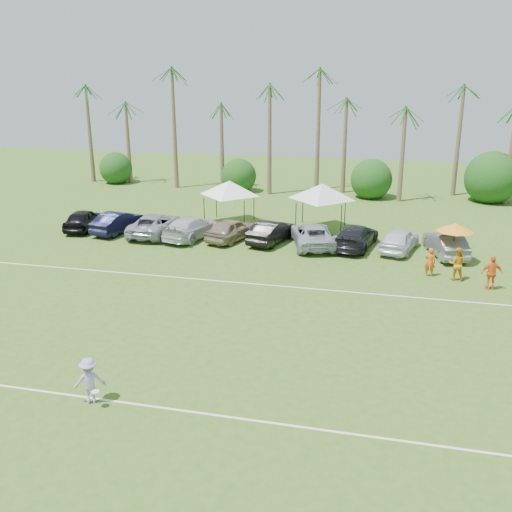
# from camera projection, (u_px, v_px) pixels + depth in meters

# --- Properties ---
(ground) EXTENTS (120.00, 120.00, 0.00)m
(ground) POSITION_uv_depth(u_px,v_px,m) (117.00, 441.00, 17.37)
(ground) COLOR #3B5E1C
(ground) RESTS_ON ground
(field_lines) EXTENTS (80.00, 12.10, 0.01)m
(field_lines) POSITION_uv_depth(u_px,v_px,m) (200.00, 330.00, 24.76)
(field_lines) COLOR white
(field_lines) RESTS_ON ground
(palm_tree_0) EXTENTS (2.40, 2.40, 8.90)m
(palm_tree_0) POSITION_uv_depth(u_px,v_px,m) (81.00, 106.00, 54.99)
(palm_tree_0) COLOR brown
(palm_tree_0) RESTS_ON ground
(palm_tree_1) EXTENTS (2.40, 2.40, 9.90)m
(palm_tree_1) POSITION_uv_depth(u_px,v_px,m) (128.00, 97.00, 53.63)
(palm_tree_1) COLOR brown
(palm_tree_1) RESTS_ON ground
(palm_tree_2) EXTENTS (2.40, 2.40, 10.90)m
(palm_tree_2) POSITION_uv_depth(u_px,v_px,m) (178.00, 88.00, 52.27)
(palm_tree_2) COLOR brown
(palm_tree_2) RESTS_ON ground
(palm_tree_3) EXTENTS (2.40, 2.40, 11.90)m
(palm_tree_3) POSITION_uv_depth(u_px,v_px,m) (219.00, 78.00, 51.13)
(palm_tree_3) COLOR brown
(palm_tree_3) RESTS_ON ground
(palm_tree_4) EXTENTS (2.40, 2.40, 8.90)m
(palm_tree_4) POSITION_uv_depth(u_px,v_px,m) (262.00, 108.00, 51.06)
(palm_tree_4) COLOR brown
(palm_tree_4) RESTS_ON ground
(palm_tree_5) EXTENTS (2.40, 2.40, 9.90)m
(palm_tree_5) POSITION_uv_depth(u_px,v_px,m) (307.00, 99.00, 49.92)
(palm_tree_5) COLOR brown
(palm_tree_5) RESTS_ON ground
(palm_tree_6) EXTENTS (2.40, 2.40, 10.90)m
(palm_tree_6) POSITION_uv_depth(u_px,v_px,m) (354.00, 89.00, 48.77)
(palm_tree_6) COLOR brown
(palm_tree_6) RESTS_ON ground
(palm_tree_7) EXTENTS (2.40, 2.40, 11.90)m
(palm_tree_7) POSITION_uv_depth(u_px,v_px,m) (402.00, 79.00, 47.64)
(palm_tree_7) COLOR brown
(palm_tree_7) RESTS_ON ground
(palm_tree_8) EXTENTS (2.40, 2.40, 8.90)m
(palm_tree_8) POSITION_uv_depth(u_px,v_px,m) (462.00, 111.00, 47.35)
(palm_tree_8) COLOR brown
(palm_tree_8) RESTS_ON ground
(bush_tree_0) EXTENTS (4.00, 4.00, 4.00)m
(bush_tree_0) POSITION_uv_depth(u_px,v_px,m) (118.00, 164.00, 57.03)
(bush_tree_0) COLOR brown
(bush_tree_0) RESTS_ON ground
(bush_tree_1) EXTENTS (4.00, 4.00, 4.00)m
(bush_tree_1) POSITION_uv_depth(u_px,v_px,m) (244.00, 169.00, 54.19)
(bush_tree_1) COLOR brown
(bush_tree_1) RESTS_ON ground
(bush_tree_2) EXTENTS (4.00, 4.00, 4.00)m
(bush_tree_2) POSITION_uv_depth(u_px,v_px,m) (372.00, 174.00, 51.57)
(bush_tree_2) COLOR brown
(bush_tree_2) RESTS_ON ground
(bush_tree_3) EXTENTS (4.00, 4.00, 4.00)m
(bush_tree_3) POSITION_uv_depth(u_px,v_px,m) (490.00, 179.00, 49.39)
(bush_tree_3) COLOR brown
(bush_tree_3) RESTS_ON ground
(sideline_player_a) EXTENTS (0.63, 0.46, 1.60)m
(sideline_player_a) POSITION_uv_depth(u_px,v_px,m) (430.00, 262.00, 31.04)
(sideline_player_a) COLOR #DB5718
(sideline_player_a) RESTS_ON ground
(sideline_player_b) EXTENTS (0.94, 0.77, 1.81)m
(sideline_player_b) POSITION_uv_depth(u_px,v_px,m) (457.00, 264.00, 30.44)
(sideline_player_b) COLOR orange
(sideline_player_b) RESTS_ON ground
(sideline_player_c) EXTENTS (1.10, 0.56, 1.80)m
(sideline_player_c) POSITION_uv_depth(u_px,v_px,m) (492.00, 273.00, 29.09)
(sideline_player_c) COLOR orange
(sideline_player_c) RESTS_ON ground
(canopy_tent_left) EXTENTS (4.54, 4.54, 3.68)m
(canopy_tent_left) POSITION_uv_depth(u_px,v_px,m) (229.00, 181.00, 41.10)
(canopy_tent_left) COLOR black
(canopy_tent_left) RESTS_ON ground
(canopy_tent_right) EXTENTS (4.73, 4.73, 3.83)m
(canopy_tent_right) POSITION_uv_depth(u_px,v_px,m) (322.00, 184.00, 39.35)
(canopy_tent_right) COLOR black
(canopy_tent_right) RESTS_ON ground
(market_umbrella) EXTENTS (2.14, 2.14, 2.38)m
(market_umbrella) POSITION_uv_depth(u_px,v_px,m) (455.00, 227.00, 32.82)
(market_umbrella) COLOR black
(market_umbrella) RESTS_ON ground
(frisbee_player) EXTENTS (1.22, 1.02, 1.65)m
(frisbee_player) POSITION_uv_depth(u_px,v_px,m) (90.00, 381.00, 19.16)
(frisbee_player) COLOR #A799D9
(frisbee_player) RESTS_ON ground
(parked_car_0) EXTENTS (2.34, 4.51, 1.47)m
(parked_car_0) POSITION_uv_depth(u_px,v_px,m) (84.00, 219.00, 40.15)
(parked_car_0) COLOR black
(parked_car_0) RESTS_ON ground
(parked_car_1) EXTENTS (2.44, 4.68, 1.47)m
(parked_car_1) POSITION_uv_depth(u_px,v_px,m) (118.00, 222.00, 39.47)
(parked_car_1) COLOR black
(parked_car_1) RESTS_ON ground
(parked_car_2) EXTENTS (2.53, 5.32, 1.47)m
(parked_car_2) POSITION_uv_depth(u_px,v_px,m) (155.00, 224.00, 38.89)
(parked_car_2) COLOR #999CA8
(parked_car_2) RESTS_ON ground
(parked_car_3) EXTENTS (3.16, 5.39, 1.47)m
(parked_car_3) POSITION_uv_depth(u_px,v_px,m) (192.00, 227.00, 38.12)
(parked_car_3) COLOR silver
(parked_car_3) RESTS_ON ground
(parked_car_4) EXTENTS (3.00, 4.64, 1.47)m
(parked_car_4) POSITION_uv_depth(u_px,v_px,m) (231.00, 229.00, 37.66)
(parked_car_4) COLOR gray
(parked_car_4) RESTS_ON ground
(parked_car_5) EXTENTS (2.60, 4.70, 1.47)m
(parked_car_5) POSITION_uv_depth(u_px,v_px,m) (272.00, 231.00, 37.17)
(parked_car_5) COLOR black
(parked_car_5) RESTS_ON ground
(parked_car_6) EXTENTS (3.82, 5.75, 1.47)m
(parked_car_6) POSITION_uv_depth(u_px,v_px,m) (313.00, 235.00, 36.43)
(parked_car_6) COLOR #A5ABB2
(parked_car_6) RESTS_ON ground
(parked_car_7) EXTENTS (2.97, 5.36, 1.47)m
(parked_car_7) POSITION_uv_depth(u_px,v_px,m) (356.00, 236.00, 36.08)
(parked_car_7) COLOR black
(parked_car_7) RESTS_ON ground
(parked_car_8) EXTENTS (2.76, 4.61, 1.47)m
(parked_car_8) POSITION_uv_depth(u_px,v_px,m) (400.00, 240.00, 35.38)
(parked_car_8) COLOR silver
(parked_car_8) RESTS_ON ground
(parked_car_9) EXTENTS (2.60, 4.70, 1.47)m
(parked_car_9) POSITION_uv_depth(u_px,v_px,m) (446.00, 244.00, 34.50)
(parked_car_9) COLOR slate
(parked_car_9) RESTS_ON ground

